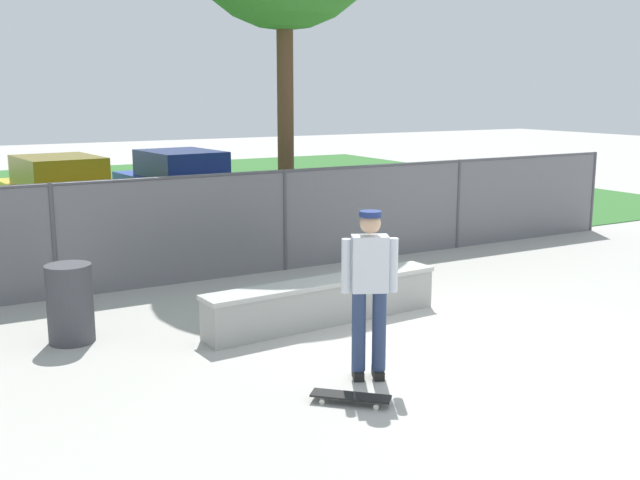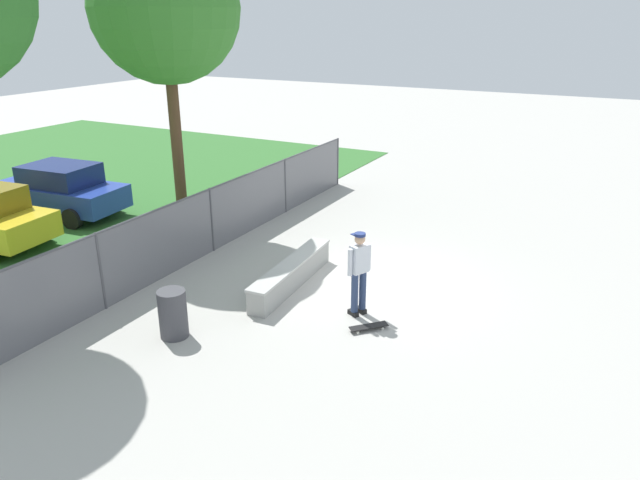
# 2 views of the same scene
# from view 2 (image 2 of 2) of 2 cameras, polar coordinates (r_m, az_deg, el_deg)

# --- Properties ---
(ground_plane) EXTENTS (80.00, 80.00, 0.00)m
(ground_plane) POSITION_cam_2_polar(r_m,az_deg,el_deg) (14.10, 5.27, -4.30)
(ground_plane) COLOR #ADAAA3
(concrete_ledge) EXTENTS (3.49, 0.71, 0.59)m
(concrete_ledge) POSITION_cam_2_polar(r_m,az_deg,el_deg) (13.89, -2.76, -3.28)
(concrete_ledge) COLOR #999993
(concrete_ledge) RESTS_ON ground
(skateboarder) EXTENTS (0.55, 0.40, 1.84)m
(skateboarder) POSITION_cam_2_polar(r_m,az_deg,el_deg) (12.30, 3.79, -2.88)
(skateboarder) COLOR black
(skateboarder) RESTS_ON ground
(skateboard) EXTENTS (0.72, 0.70, 0.09)m
(skateboard) POSITION_cam_2_polar(r_m,az_deg,el_deg) (12.13, 4.71, -8.30)
(skateboard) COLOR black
(skateboard) RESTS_ON ground
(chainlink_fence) EXTENTS (15.39, 0.07, 1.75)m
(chainlink_fence) POSITION_cam_2_polar(r_m,az_deg,el_deg) (15.98, -10.41, 2.18)
(chainlink_fence) COLOR #4C4C51
(chainlink_fence) RESTS_ON ground
(tree_near_right) EXTENTS (3.94, 3.94, 8.14)m
(tree_near_right) POSITION_cam_2_polar(r_m,az_deg,el_deg) (17.07, -14.68, 20.73)
(tree_near_right) COLOR #513823
(tree_near_right) RESTS_ON ground
(car_blue) EXTENTS (2.32, 4.35, 1.66)m
(car_blue) POSITION_cam_2_polar(r_m,az_deg,el_deg) (20.38, -23.77, 4.43)
(car_blue) COLOR #233D9E
(car_blue) RESTS_ON ground
(trash_bin) EXTENTS (0.56, 0.56, 0.98)m
(trash_bin) POSITION_cam_2_polar(r_m,az_deg,el_deg) (12.03, -13.98, -6.91)
(trash_bin) COLOR #3F3F44
(trash_bin) RESTS_ON ground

